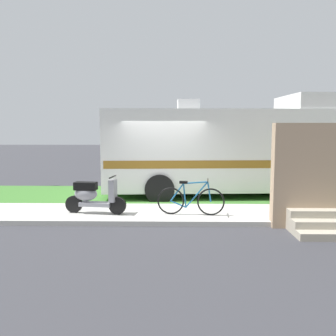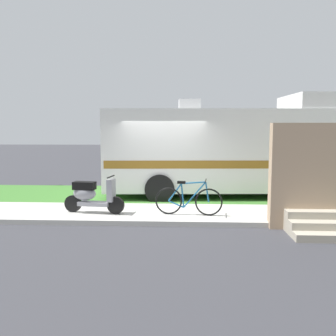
{
  "view_description": "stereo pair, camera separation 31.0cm",
  "coord_description": "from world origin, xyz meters",
  "views": [
    {
      "loc": [
        0.31,
        -10.35,
        2.27
      ],
      "look_at": [
        0.11,
        0.3,
        1.1
      ],
      "focal_mm": 38.33,
      "sensor_mm": 36.0,
      "label": 1
    },
    {
      "loc": [
        0.62,
        -10.34,
        2.27
      ],
      "look_at": [
        0.11,
        0.3,
        1.1
      ],
      "focal_mm": 38.33,
      "sensor_mm": 36.0,
      "label": 2
    }
  ],
  "objects": [
    {
      "name": "ground_plane",
      "position": [
        0.0,
        0.0,
        0.0
      ],
      "size": [
        80.0,
        80.0,
        0.0
      ],
      "primitive_type": "plane",
      "color": "#38383D"
    },
    {
      "name": "sidewalk",
      "position": [
        0.0,
        -1.2,
        0.06
      ],
      "size": [
        24.0,
        2.0,
        0.12
      ],
      "color": "beige",
      "rests_on": "ground"
    },
    {
      "name": "grass_strip",
      "position": [
        0.0,
        1.5,
        0.04
      ],
      "size": [
        24.0,
        3.4,
        0.08
      ],
      "color": "#3D752D",
      "rests_on": "ground"
    },
    {
      "name": "motorhome_rv",
      "position": [
        2.05,
        1.73,
        1.6
      ],
      "size": [
        7.94,
        3.05,
        3.37
      ],
      "color": "silver",
      "rests_on": "ground"
    },
    {
      "name": "scooter",
      "position": [
        -1.76,
        -1.41,
        0.58
      ],
      "size": [
        1.59,
        0.53,
        0.97
      ],
      "color": "black",
      "rests_on": "ground"
    },
    {
      "name": "bicycle",
      "position": [
        0.71,
        -1.53,
        0.5
      ],
      "size": [
        1.68,
        0.52,
        0.9
      ],
      "color": "black",
      "rests_on": "ground"
    },
    {
      "name": "pickup_truck_near",
      "position": [
        2.46,
        5.86,
        0.96
      ],
      "size": [
        5.15,
        2.35,
        1.8
      ],
      "color": "silver",
      "rests_on": "ground"
    },
    {
      "name": "porch_steps",
      "position": [
        3.55,
        -2.29,
        0.97
      ],
      "size": [
        2.0,
        1.26,
        2.4
      ],
      "color": "#B2A893",
      "rests_on": "ground"
    }
  ]
}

